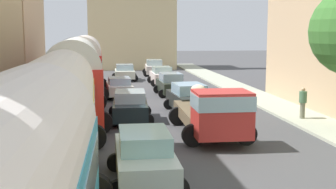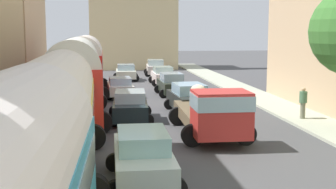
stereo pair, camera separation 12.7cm
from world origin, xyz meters
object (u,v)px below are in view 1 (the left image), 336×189
(car_0, at_px, (189,98))
(car_7, at_px, (125,72))
(parked_bus_3, at_px, (84,63))
(car_1, at_px, (171,84))
(pedestrian_0, at_px, (303,102))
(cargo_truck_0, at_px, (213,112))
(parked_bus_1, at_px, (56,110))
(car_2, at_px, (162,76))
(car_3, at_px, (154,68))
(car_4, at_px, (144,157))
(car_6, at_px, (119,87))
(car_5, at_px, (130,106))
(parked_bus_2, at_px, (75,76))

(car_0, bearing_deg, car_7, 99.56)
(parked_bus_3, xyz_separation_m, car_1, (6.10, -0.40, -1.56))
(car_1, distance_m, pedestrian_0, 11.48)
(car_0, bearing_deg, cargo_truck_0, -90.62)
(parked_bus_1, xyz_separation_m, car_1, (6.10, 17.60, -1.34))
(parked_bus_1, bearing_deg, car_7, 83.50)
(parked_bus_3, bearing_deg, car_2, 44.69)
(car_3, relative_size, car_7, 1.15)
(car_4, height_order, car_6, car_4)
(parked_bus_3, height_order, cargo_truck_0, parked_bus_3)
(car_1, xyz_separation_m, car_3, (0.31, 14.76, 0.02))
(car_5, bearing_deg, car_2, 77.33)
(pedestrian_0, bearing_deg, car_4, -135.86)
(car_1, relative_size, car_6, 1.01)
(car_1, xyz_separation_m, car_4, (-3.42, -18.69, 0.02))
(parked_bus_1, relative_size, car_2, 2.41)
(car_5, bearing_deg, parked_bus_2, 171.42)
(car_3, bearing_deg, parked_bus_3, -114.04)
(car_4, bearing_deg, car_5, 89.68)
(car_7, bearing_deg, pedestrian_0, -68.00)
(parked_bus_2, height_order, car_0, parked_bus_2)
(car_3, distance_m, car_5, 24.06)
(car_4, bearing_deg, car_6, 90.83)
(car_7, xyz_separation_m, pedestrian_0, (8.31, -20.57, 0.23))
(car_1, height_order, car_2, car_1)
(parked_bus_2, bearing_deg, car_7, 80.48)
(parked_bus_1, distance_m, car_5, 9.11)
(cargo_truck_0, relative_size, car_2, 1.67)
(car_4, bearing_deg, car_7, 88.98)
(car_6, bearing_deg, cargo_truck_0, -74.13)
(car_2, distance_m, car_6, 7.90)
(parked_bus_1, height_order, pedestrian_0, parked_bus_1)
(parked_bus_2, distance_m, car_5, 3.17)
(parked_bus_1, xyz_separation_m, car_3, (6.41, 32.37, -1.32))
(parked_bus_3, xyz_separation_m, car_0, (6.14, -7.42, -1.54))
(car_1, relative_size, pedestrian_0, 2.31)
(car_0, bearing_deg, car_4, -106.52)
(parked_bus_1, relative_size, car_0, 2.27)
(parked_bus_1, height_order, car_0, parked_bus_1)
(parked_bus_2, xyz_separation_m, car_0, (6.14, 1.58, -1.52))
(car_3, bearing_deg, cargo_truck_0, -90.69)
(parked_bus_1, distance_m, cargo_truck_0, 7.55)
(parked_bus_2, distance_m, car_2, 16.47)
(parked_bus_3, height_order, car_1, parked_bus_3)
(car_6, bearing_deg, pedestrian_0, -47.03)
(cargo_truck_0, relative_size, car_6, 1.76)
(car_0, bearing_deg, car_6, 119.20)
(cargo_truck_0, distance_m, car_0, 6.21)
(parked_bus_2, xyz_separation_m, car_2, (6.24, 15.17, -1.56))
(parked_bus_1, bearing_deg, car_5, 72.35)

